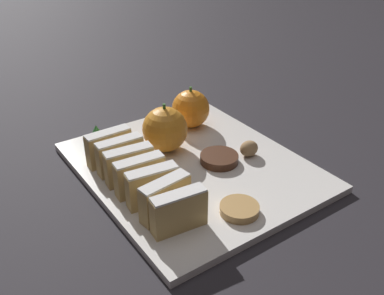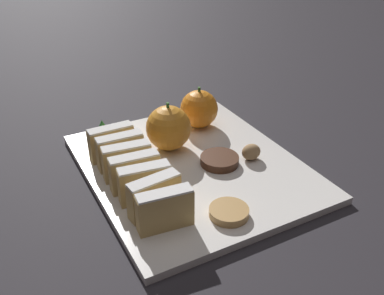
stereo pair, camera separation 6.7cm
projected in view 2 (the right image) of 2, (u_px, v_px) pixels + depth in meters
ground_plane at (192, 170)px, 0.70m from camera, size 6.00×6.00×0.00m
serving_platter at (192, 167)px, 0.69m from camera, size 0.32×0.38×0.01m
stollen_slice_front at (165, 210)px, 0.54m from camera, size 0.08×0.03×0.06m
stollen_slice_second at (154, 196)px, 0.57m from camera, size 0.08×0.03×0.06m
stollen_slice_third at (145, 183)px, 0.59m from camera, size 0.08×0.03×0.06m
stollen_slice_fourth at (135, 172)px, 0.62m from camera, size 0.07×0.03×0.06m
stollen_slice_fifth at (127, 161)px, 0.64m from camera, size 0.08×0.03×0.06m
stollen_slice_sixth at (120, 151)px, 0.67m from camera, size 0.07×0.02×0.06m
stollen_slice_back at (111, 142)px, 0.69m from camera, size 0.07×0.02×0.06m
orange_near at (199, 109)px, 0.79m from camera, size 0.07×0.07×0.08m
orange_far at (168, 128)px, 0.72m from camera, size 0.08×0.08×0.08m
walnut at (251, 152)px, 0.70m from camera, size 0.03×0.03×0.03m
chocolate_cookie at (220, 160)px, 0.69m from camera, size 0.06×0.06×0.01m
gingerbread_cookie at (229, 212)px, 0.57m from camera, size 0.05×0.05×0.01m
evergreen_sprig at (103, 132)px, 0.74m from camera, size 0.05×0.05×0.05m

